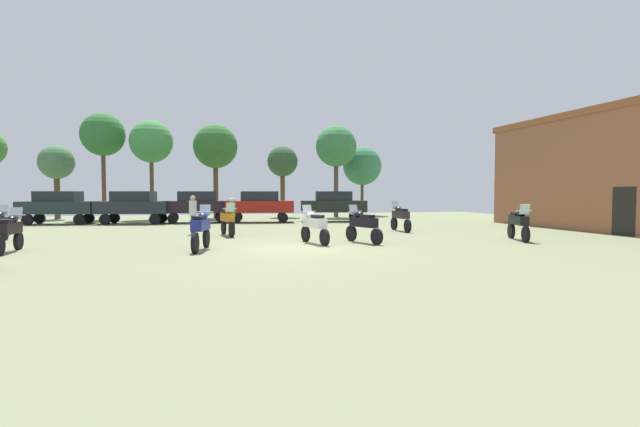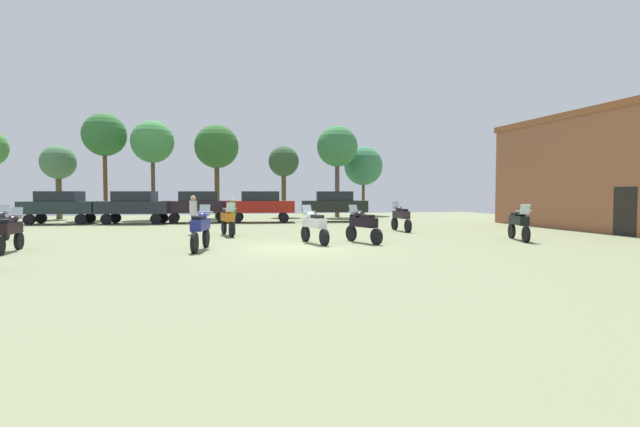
% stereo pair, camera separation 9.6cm
% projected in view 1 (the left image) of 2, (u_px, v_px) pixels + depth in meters
% --- Properties ---
extents(ground_plane, '(44.00, 52.00, 0.02)m').
position_uv_depth(ground_plane, '(296.00, 249.00, 15.95)').
color(ground_plane, '#737B57').
extents(motorcycle_2, '(0.75, 2.29, 1.51)m').
position_uv_depth(motorcycle_2, '(201.00, 228.00, 15.44)').
color(motorcycle_2, black).
rests_on(motorcycle_2, ground).
extents(motorcycle_3, '(0.76, 2.19, 1.45)m').
position_uv_depth(motorcycle_3, '(314.00, 225.00, 17.44)').
color(motorcycle_3, black).
rests_on(motorcycle_3, ground).
extents(motorcycle_4, '(0.62, 2.28, 1.48)m').
position_uv_depth(motorcycle_4, '(400.00, 217.00, 23.04)').
color(motorcycle_4, black).
rests_on(motorcycle_4, ground).
extents(motorcycle_5, '(0.69, 2.17, 1.48)m').
position_uv_depth(motorcycle_5, '(227.00, 219.00, 20.60)').
color(motorcycle_5, black).
rests_on(motorcycle_5, ground).
extents(motorcycle_6, '(0.87, 2.19, 1.47)m').
position_uv_depth(motorcycle_6, '(519.00, 222.00, 18.58)').
color(motorcycle_6, black).
rests_on(motorcycle_6, ground).
extents(motorcycle_7, '(0.86, 2.16, 1.44)m').
position_uv_depth(motorcycle_7, '(363.00, 224.00, 17.71)').
color(motorcycle_7, black).
rests_on(motorcycle_7, ground).
extents(motorcycle_9, '(0.62, 2.11, 1.44)m').
position_uv_depth(motorcycle_9, '(9.00, 231.00, 14.85)').
color(motorcycle_9, black).
rests_on(motorcycle_9, ground).
extents(car_1, '(4.56, 2.55, 2.00)m').
position_uv_depth(car_1, '(134.00, 205.00, 28.46)').
color(car_1, black).
rests_on(car_1, ground).
extents(car_2, '(4.50, 2.36, 2.00)m').
position_uv_depth(car_2, '(59.00, 205.00, 28.15)').
color(car_2, black).
rests_on(car_2, ground).
extents(car_3, '(4.34, 1.90, 2.00)m').
position_uv_depth(car_3, '(197.00, 204.00, 29.59)').
color(car_3, black).
rests_on(car_3, ground).
extents(car_4, '(4.56, 2.55, 2.00)m').
position_uv_depth(car_4, '(333.00, 204.00, 30.79)').
color(car_4, black).
rests_on(car_4, ground).
extents(car_5, '(4.49, 2.32, 2.00)m').
position_uv_depth(car_5, '(260.00, 204.00, 29.91)').
color(car_5, black).
rests_on(car_5, ground).
extents(person_1, '(0.44, 0.44, 1.79)m').
position_uv_depth(person_1, '(193.00, 212.00, 21.35)').
color(person_1, '#22314A').
rests_on(person_1, ground).
extents(person_2, '(0.47, 0.47, 1.66)m').
position_uv_depth(person_2, '(232.00, 213.00, 21.70)').
color(person_2, '#2F304B').
rests_on(person_2, ground).
extents(tree_1, '(3.25, 3.25, 5.79)m').
position_uv_depth(tree_1, '(362.00, 166.00, 39.14)').
color(tree_1, brown).
rests_on(tree_1, ground).
extents(tree_2, '(3.05, 3.05, 7.12)m').
position_uv_depth(tree_2, '(151.00, 142.00, 33.46)').
color(tree_2, brown).
rests_on(tree_2, ground).
extents(tree_3, '(3.32, 3.32, 7.09)m').
position_uv_depth(tree_3, '(215.00, 147.00, 35.21)').
color(tree_3, brown).
rests_on(tree_3, ground).
extents(tree_5, '(3.21, 3.21, 7.17)m').
position_uv_depth(tree_5, '(336.00, 147.00, 36.47)').
color(tree_5, brown).
rests_on(tree_5, ground).
extents(tree_6, '(2.44, 2.44, 5.34)m').
position_uv_depth(tree_6, '(56.00, 163.00, 33.42)').
color(tree_6, brown).
rests_on(tree_6, ground).
extents(tree_7, '(3.08, 3.08, 7.64)m').
position_uv_depth(tree_7, '(103.00, 135.00, 33.38)').
color(tree_7, brown).
rests_on(tree_7, ground).
extents(tree_8, '(2.40, 2.40, 5.59)m').
position_uv_depth(tree_8, '(283.00, 162.00, 36.59)').
color(tree_8, brown).
rests_on(tree_8, ground).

